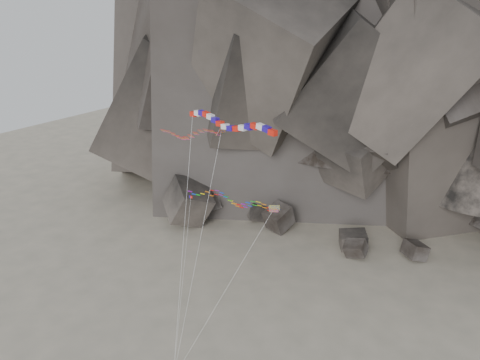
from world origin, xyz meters
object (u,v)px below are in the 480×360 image
at_px(parafoil_kite, 227,198).
at_px(pennant_kite, 186,245).
at_px(banner_kite, 229,124).
at_px(delta_kite, 187,133).

relative_size(parafoil_kite, pennant_kite, 1.04).
height_order(banner_kite, pennant_kite, banner_kite).
xyz_separation_m(delta_kite, pennant_kite, (1.84, -4.07, -12.49)).
distance_m(delta_kite, banner_kite, 9.47).
distance_m(delta_kite, parafoil_kite, 9.00).
xyz_separation_m(delta_kite, banner_kite, (7.87, -4.46, 2.80)).
height_order(banner_kite, parafoil_kite, banner_kite).
bearing_deg(pennant_kite, parafoil_kite, 51.77).
height_order(delta_kite, pennant_kite, delta_kite).
relative_size(banner_kite, parafoil_kite, 1.51).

